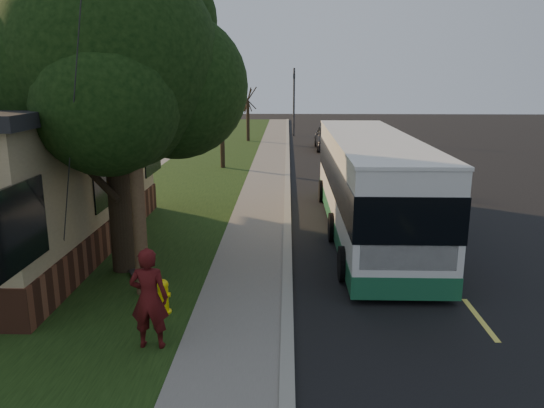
{
  "coord_description": "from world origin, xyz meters",
  "views": [
    {
      "loc": [
        -0.03,
        -10.24,
        4.94
      ],
      "look_at": [
        -0.43,
        3.85,
        1.5
      ],
      "focal_mm": 35.0,
      "sensor_mm": 36.0,
      "label": 1
    }
  ],
  "objects_px": {
    "fire_hydrant": "(163,296)",
    "dumpster": "(78,192)",
    "utility_pole": "(131,90)",
    "traffic_signal": "(294,97)",
    "bare_tree_near": "(222,129)",
    "distant_car": "(330,137)",
    "leafy_tree": "(113,65)",
    "transit_bus": "(369,182)",
    "skateboard_main": "(134,274)",
    "bare_tree_far": "(248,115)",
    "skateboarder": "(149,298)"
  },
  "relations": [
    {
      "from": "fire_hydrant",
      "to": "traffic_signal",
      "type": "xyz_separation_m",
      "value": [
        3.1,
        34.0,
        2.73
      ]
    },
    {
      "from": "leafy_tree",
      "to": "bare_tree_far",
      "type": "relative_size",
      "value": 1.94
    },
    {
      "from": "fire_hydrant",
      "to": "distant_car",
      "type": "bearing_deg",
      "value": 78.12
    },
    {
      "from": "bare_tree_far",
      "to": "skateboarder",
      "type": "bearing_deg",
      "value": -89.09
    },
    {
      "from": "bare_tree_far",
      "to": "dumpster",
      "type": "distance_m",
      "value": 21.48
    },
    {
      "from": "fire_hydrant",
      "to": "leafy_tree",
      "type": "bearing_deg",
      "value": 120.67
    },
    {
      "from": "bare_tree_far",
      "to": "distant_car",
      "type": "bearing_deg",
      "value": -34.48
    },
    {
      "from": "utility_pole",
      "to": "skateboard_main",
      "type": "xyz_separation_m",
      "value": [
        -0.52,
        1.07,
        -4.51
      ]
    },
    {
      "from": "utility_pole",
      "to": "leafy_tree",
      "type": "distance_m",
      "value": 1.94
    },
    {
      "from": "fire_hydrant",
      "to": "dumpster",
      "type": "distance_m",
      "value": 10.6
    },
    {
      "from": "utility_pole",
      "to": "transit_bus",
      "type": "distance_m",
      "value": 8.43
    },
    {
      "from": "skateboarder",
      "to": "dumpster",
      "type": "xyz_separation_m",
      "value": [
        -5.45,
        10.57,
        -0.39
      ]
    },
    {
      "from": "fire_hydrant",
      "to": "transit_bus",
      "type": "bearing_deg",
      "value": 50.3
    },
    {
      "from": "dumpster",
      "to": "skateboarder",
      "type": "bearing_deg",
      "value": -62.72
    },
    {
      "from": "skateboard_main",
      "to": "skateboarder",
      "type": "bearing_deg",
      "value": -69.3
    },
    {
      "from": "skateboarder",
      "to": "distant_car",
      "type": "bearing_deg",
      "value": -101.28
    },
    {
      "from": "utility_pole",
      "to": "dumpster",
      "type": "relative_size",
      "value": 6.56
    },
    {
      "from": "skateboard_main",
      "to": "distant_car",
      "type": "bearing_deg",
      "value": 74.38
    },
    {
      "from": "fire_hydrant",
      "to": "bare_tree_near",
      "type": "bearing_deg",
      "value": 92.86
    },
    {
      "from": "bare_tree_near",
      "to": "distant_car",
      "type": "distance_m",
      "value": 10.29
    },
    {
      "from": "skateboard_main",
      "to": "utility_pole",
      "type": "bearing_deg",
      "value": -64.33
    },
    {
      "from": "bare_tree_near",
      "to": "dumpster",
      "type": "bearing_deg",
      "value": -116.68
    },
    {
      "from": "utility_pole",
      "to": "skateboarder",
      "type": "distance_m",
      "value": 4.42
    },
    {
      "from": "fire_hydrant",
      "to": "skateboarder",
      "type": "height_order",
      "value": "skateboarder"
    },
    {
      "from": "fire_hydrant",
      "to": "traffic_signal",
      "type": "height_order",
      "value": "traffic_signal"
    },
    {
      "from": "bare_tree_near",
      "to": "traffic_signal",
      "type": "xyz_separation_m",
      "value": [
        4.0,
        16.0,
        1.01
      ]
    },
    {
      "from": "traffic_signal",
      "to": "distant_car",
      "type": "distance_m",
      "value": 8.69
    },
    {
      "from": "bare_tree_near",
      "to": "traffic_signal",
      "type": "bearing_deg",
      "value": 75.96
    },
    {
      "from": "skateboarder",
      "to": "skateboard_main",
      "type": "height_order",
      "value": "skateboarder"
    },
    {
      "from": "bare_tree_near",
      "to": "skateboard_main",
      "type": "bearing_deg",
      "value": -91.15
    },
    {
      "from": "utility_pole",
      "to": "leafy_tree",
      "type": "bearing_deg",
      "value": 117.6
    },
    {
      "from": "fire_hydrant",
      "to": "traffic_signal",
      "type": "bearing_deg",
      "value": 84.79
    },
    {
      "from": "utility_pole",
      "to": "skateboard_main",
      "type": "height_order",
      "value": "utility_pole"
    },
    {
      "from": "bare_tree_near",
      "to": "dumpster",
      "type": "relative_size",
      "value": 3.11
    },
    {
      "from": "leafy_tree",
      "to": "traffic_signal",
      "type": "xyz_separation_m",
      "value": [
        4.67,
        31.35,
        -2.0
      ]
    },
    {
      "from": "bare_tree_near",
      "to": "transit_bus",
      "type": "relative_size",
      "value": 0.38
    },
    {
      "from": "bare_tree_near",
      "to": "skateboarder",
      "type": "relative_size",
      "value": 2.26
    },
    {
      "from": "bare_tree_near",
      "to": "leafy_tree",
      "type": "bearing_deg",
      "value": -92.5
    },
    {
      "from": "traffic_signal",
      "to": "transit_bus",
      "type": "bearing_deg",
      "value": -85.72
    },
    {
      "from": "leafy_tree",
      "to": "bare_tree_near",
      "type": "relative_size",
      "value": 1.81
    },
    {
      "from": "bare_tree_near",
      "to": "distant_car",
      "type": "bearing_deg",
      "value": 51.42
    },
    {
      "from": "bare_tree_far",
      "to": "distant_car",
      "type": "xyz_separation_m",
      "value": [
        5.86,
        -4.03,
        -1.17
      ]
    },
    {
      "from": "dumpster",
      "to": "distant_car",
      "type": "relative_size",
      "value": 0.28
    },
    {
      "from": "transit_bus",
      "to": "fire_hydrant",
      "type": "bearing_deg",
      "value": -129.7
    },
    {
      "from": "bare_tree_near",
      "to": "distant_car",
      "type": "relative_size",
      "value": 0.88
    },
    {
      "from": "distant_car",
      "to": "skateboarder",
      "type": "bearing_deg",
      "value": -100.85
    },
    {
      "from": "skateboard_main",
      "to": "fire_hydrant",
      "type": "bearing_deg",
      "value": -59.42
    },
    {
      "from": "leafy_tree",
      "to": "bare_tree_far",
      "type": "xyz_separation_m",
      "value": [
        1.17,
        27.35,
        -3.16
      ]
    },
    {
      "from": "leafy_tree",
      "to": "skateboard_main",
      "type": "height_order",
      "value": "leafy_tree"
    },
    {
      "from": "leafy_tree",
      "to": "bare_tree_near",
      "type": "bearing_deg",
      "value": 87.5
    }
  ]
}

